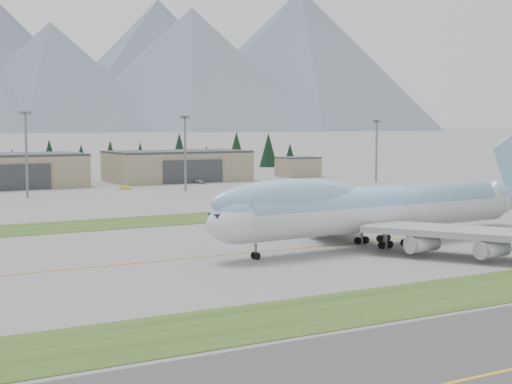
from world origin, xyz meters
TOP-DOWN VIEW (x-y plane):
  - ground at (0.00, 0.00)m, footprint 7000.00×7000.00m
  - grass_strip_near at (0.00, -38.00)m, footprint 400.00×14.00m
  - grass_strip_far at (0.00, 45.00)m, footprint 400.00×18.00m
  - taxiway_line_main at (0.00, 0.00)m, footprint 400.00×0.40m
  - boeing_747_freighter at (11.50, -4.44)m, footprint 72.87×63.01m
  - hangar_center at (-15.00, 149.90)m, footprint 48.00×26.60m
  - hangar_right at (45.00, 149.90)m, footprint 48.00×26.60m
  - control_shed at (95.00, 148.00)m, footprint 14.00×12.00m
  - floodlight_masts at (-6.64, 110.09)m, footprint 204.17×10.08m
  - service_vehicle_b at (15.86, 124.20)m, footprint 3.92×3.24m
  - service_vehicle_c at (46.25, 134.49)m, footprint 2.66×4.78m
  - conifer_belt at (2.78, 211.50)m, footprint 275.61×16.10m

SIDE VIEW (x-z plane):
  - ground at x=0.00m, z-range 0.00..0.00m
  - grass_strip_near at x=0.00m, z-range -0.04..0.04m
  - grass_strip_far at x=0.00m, z-range -0.04..0.04m
  - taxiway_line_main at x=0.00m, z-range -0.01..0.01m
  - service_vehicle_b at x=15.86m, z-range -0.63..0.63m
  - service_vehicle_c at x=46.25m, z-range -0.65..0.65m
  - control_shed at x=95.00m, z-range 0.00..7.60m
  - hangar_center at x=-15.00m, z-range -0.01..10.79m
  - hangar_right at x=45.00m, z-range -0.01..10.79m
  - boeing_747_freighter at x=11.50m, z-range -3.28..15.97m
  - conifer_belt at x=2.78m, z-range -1.22..15.70m
  - floodlight_masts at x=-6.64m, z-range 3.57..28.43m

